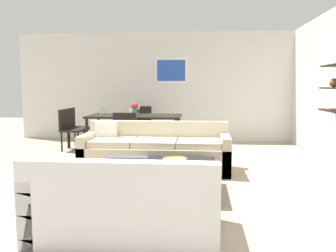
{
  "coord_description": "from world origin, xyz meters",
  "views": [
    {
      "loc": [
        0.79,
        -5.3,
        1.4
      ],
      "look_at": [
        0.27,
        0.2,
        0.75
      ],
      "focal_mm": 37.45,
      "sensor_mm": 36.0,
      "label": 1
    }
  ],
  "objects_px": {
    "dining_table": "(135,118)",
    "wine_glass_foot": "(131,110)",
    "dining_chair_left_near": "(69,127)",
    "dining_chair_head": "(142,122)",
    "wine_glass_left_near": "(100,110)",
    "centerpiece_vase": "(134,108)",
    "dining_chair_left_far": "(76,125)",
    "wine_glass_left_far": "(104,109)",
    "sofa_beige": "(155,152)",
    "wine_glass_head": "(138,108)",
    "decorative_bowl": "(175,161)",
    "dining_chair_foot": "(126,132)",
    "coffee_table": "(174,178)",
    "loveseat_white": "(126,205)"
  },
  "relations": [
    {
      "from": "wine_glass_head",
      "to": "centerpiece_vase",
      "type": "distance_m",
      "value": 0.48
    },
    {
      "from": "sofa_beige",
      "to": "wine_glass_left_far",
      "type": "height_order",
      "value": "wine_glass_left_far"
    },
    {
      "from": "decorative_bowl",
      "to": "coffee_table",
      "type": "bearing_deg",
      "value": -134.14
    },
    {
      "from": "wine_glass_foot",
      "to": "wine_glass_left_far",
      "type": "height_order",
      "value": "wine_glass_foot"
    },
    {
      "from": "wine_glass_left_far",
      "to": "decorative_bowl",
      "type": "bearing_deg",
      "value": -59.72
    },
    {
      "from": "dining_chair_foot",
      "to": "wine_glass_left_far",
      "type": "relative_size",
      "value": 5.18
    },
    {
      "from": "dining_table",
      "to": "wine_glass_foot",
      "type": "distance_m",
      "value": 0.47
    },
    {
      "from": "dining_chair_head",
      "to": "dining_chair_left_near",
      "type": "xyz_separation_m",
      "value": [
        -1.4,
        -1.11,
        0.0
      ]
    },
    {
      "from": "dining_table",
      "to": "wine_glass_left_far",
      "type": "distance_m",
      "value": 0.75
    },
    {
      "from": "dining_chair_foot",
      "to": "wine_glass_foot",
      "type": "relative_size",
      "value": 4.71
    },
    {
      "from": "dining_chair_left_far",
      "to": "wine_glass_foot",
      "type": "bearing_deg",
      "value": -24.56
    },
    {
      "from": "loveseat_white",
      "to": "dining_chair_left_near",
      "type": "bearing_deg",
      "value": 117.5
    },
    {
      "from": "dining_chair_left_near",
      "to": "wine_glass_head",
      "type": "bearing_deg",
      "value": 24.56
    },
    {
      "from": "wine_glass_foot",
      "to": "wine_glass_left_far",
      "type": "xyz_separation_m",
      "value": [
        -0.72,
        0.54,
        -0.02
      ]
    },
    {
      "from": "wine_glass_left_far",
      "to": "wine_glass_foot",
      "type": "bearing_deg",
      "value": -36.89
    },
    {
      "from": "wine_glass_left_near",
      "to": "centerpiece_vase",
      "type": "relative_size",
      "value": 0.6
    },
    {
      "from": "dining_chair_head",
      "to": "wine_glass_foot",
      "type": "relative_size",
      "value": 4.71
    },
    {
      "from": "dining_chair_left_far",
      "to": "dining_chair_head",
      "type": "bearing_deg",
      "value": 25.65
    },
    {
      "from": "dining_table",
      "to": "centerpiece_vase",
      "type": "distance_m",
      "value": 0.23
    },
    {
      "from": "dining_chair_head",
      "to": "decorative_bowl",
      "type": "bearing_deg",
      "value": -74.18
    },
    {
      "from": "dining_chair_left_near",
      "to": "wine_glass_foot",
      "type": "xyz_separation_m",
      "value": [
        1.4,
        -0.21,
        0.38
      ]
    },
    {
      "from": "dining_chair_left_far",
      "to": "wine_glass_left_far",
      "type": "relative_size",
      "value": 5.18
    },
    {
      "from": "wine_glass_head",
      "to": "loveseat_white",
      "type": "bearing_deg",
      "value": -81.05
    },
    {
      "from": "dining_table",
      "to": "dining_chair_left_far",
      "type": "relative_size",
      "value": 2.26
    },
    {
      "from": "dining_table",
      "to": "wine_glass_left_near",
      "type": "bearing_deg",
      "value": -170.61
    },
    {
      "from": "dining_chair_foot",
      "to": "wine_glass_left_near",
      "type": "relative_size",
      "value": 5.25
    },
    {
      "from": "dining_chair_foot",
      "to": "wine_glass_head",
      "type": "relative_size",
      "value": 4.58
    },
    {
      "from": "wine_glass_left_far",
      "to": "dining_chair_left_near",
      "type": "bearing_deg",
      "value": -153.59
    },
    {
      "from": "sofa_beige",
      "to": "dining_chair_foot",
      "type": "relative_size",
      "value": 2.71
    },
    {
      "from": "sofa_beige",
      "to": "dining_chair_left_far",
      "type": "bearing_deg",
      "value": 135.9
    },
    {
      "from": "loveseat_white",
      "to": "decorative_bowl",
      "type": "height_order",
      "value": "loveseat_white"
    },
    {
      "from": "dining_chair_left_far",
      "to": "wine_glass_head",
      "type": "distance_m",
      "value": 1.47
    },
    {
      "from": "coffee_table",
      "to": "dining_chair_left_near",
      "type": "distance_m",
      "value": 3.76
    },
    {
      "from": "wine_glass_foot",
      "to": "wine_glass_left_far",
      "type": "distance_m",
      "value": 0.9
    },
    {
      "from": "decorative_bowl",
      "to": "dining_chair_foot",
      "type": "relative_size",
      "value": 0.37
    },
    {
      "from": "dining_chair_left_far",
      "to": "dining_chair_foot",
      "type": "relative_size",
      "value": 1.0
    },
    {
      "from": "loveseat_white",
      "to": "centerpiece_vase",
      "type": "bearing_deg",
      "value": 99.84
    },
    {
      "from": "dining_chair_foot",
      "to": "dining_table",
      "type": "bearing_deg",
      "value": 90.0
    },
    {
      "from": "dining_chair_head",
      "to": "coffee_table",
      "type": "bearing_deg",
      "value": -74.31
    },
    {
      "from": "dining_chair_left_near",
      "to": "dining_chair_head",
      "type": "bearing_deg",
      "value": 38.33
    },
    {
      "from": "coffee_table",
      "to": "dining_chair_head",
      "type": "bearing_deg",
      "value": 105.69
    },
    {
      "from": "dining_table",
      "to": "dining_chair_foot",
      "type": "relative_size",
      "value": 2.26
    },
    {
      "from": "dining_table",
      "to": "dining_chair_left_near",
      "type": "xyz_separation_m",
      "value": [
        -1.4,
        -0.22,
        -0.18
      ]
    },
    {
      "from": "dining_chair_left_far",
      "to": "dining_chair_left_near",
      "type": "height_order",
      "value": "same"
    },
    {
      "from": "wine_glass_left_far",
      "to": "dining_chair_left_far",
      "type": "bearing_deg",
      "value": 171.79
    },
    {
      "from": "dining_chair_left_near",
      "to": "wine_glass_head",
      "type": "distance_m",
      "value": 1.59
    },
    {
      "from": "dining_chair_left_far",
      "to": "wine_glass_left_near",
      "type": "relative_size",
      "value": 5.25
    },
    {
      "from": "dining_table",
      "to": "dining_chair_foot",
      "type": "xyz_separation_m",
      "value": [
        -0.0,
        -0.89,
        -0.18
      ]
    },
    {
      "from": "dining_chair_left_far",
      "to": "sofa_beige",
      "type": "bearing_deg",
      "value": -44.1
    },
    {
      "from": "dining_table",
      "to": "wine_glass_left_near",
      "type": "height_order",
      "value": "wine_glass_left_near"
    }
  ]
}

